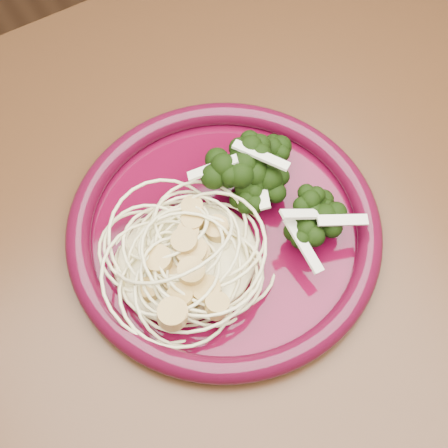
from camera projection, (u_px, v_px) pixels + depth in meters
dining_table at (227, 309)px, 0.67m from camera, size 1.20×0.80×0.75m
dinner_plate at (224, 229)px, 0.59m from camera, size 0.36×0.36×0.03m
spaghetti_pile at (186, 256)px, 0.57m from camera, size 0.16×0.15×0.03m
scallop_cluster at (184, 235)px, 0.53m from camera, size 0.17×0.17×0.05m
broccoli_pile at (268, 180)px, 0.60m from camera, size 0.12×0.16×0.05m
onion_garnish at (270, 161)px, 0.57m from camera, size 0.08×0.11×0.05m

